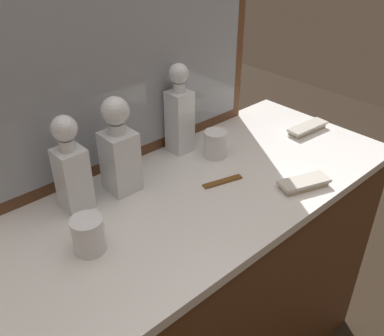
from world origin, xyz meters
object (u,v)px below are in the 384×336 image
at_px(silver_brush_far_right, 307,128).
at_px(silver_brush_rear, 304,183).
at_px(crystal_decanter_right, 120,154).
at_px(crystal_decanter_far_right, 180,117).
at_px(tortoiseshell_comb, 223,181).
at_px(crystal_decanter_rear, 72,173).
at_px(crystal_tumbler_center, 215,145).
at_px(crystal_tumbler_left, 89,236).

bearing_deg(silver_brush_far_right, silver_brush_rear, -146.68).
bearing_deg(crystal_decanter_right, crystal_decanter_far_right, 12.64).
bearing_deg(tortoiseshell_comb, silver_brush_rear, -48.05).
xyz_separation_m(crystal_decanter_rear, tortoiseshell_comb, (0.38, -0.18, -0.10)).
bearing_deg(crystal_decanter_far_right, crystal_tumbler_center, -61.65).
relative_size(crystal_tumbler_left, silver_brush_rear, 0.55).
relative_size(crystal_decanter_far_right, crystal_tumbler_center, 3.39).
height_order(crystal_tumbler_left, crystal_tumbler_center, crystal_tumbler_left).
height_order(crystal_decanter_far_right, tortoiseshell_comb, crystal_decanter_far_right).
height_order(crystal_decanter_far_right, silver_brush_far_right, crystal_decanter_far_right).
bearing_deg(silver_brush_far_right, crystal_tumbler_left, -179.10).
height_order(crystal_decanter_rear, silver_brush_far_right, crystal_decanter_rear).
bearing_deg(crystal_decanter_rear, silver_brush_far_right, -10.57).
bearing_deg(silver_brush_rear, crystal_tumbler_center, 101.84).
distance_m(crystal_decanter_rear, silver_brush_far_right, 0.86).
bearing_deg(silver_brush_far_right, crystal_tumbler_center, 165.12).
height_order(crystal_decanter_right, silver_brush_far_right, crystal_decanter_right).
bearing_deg(crystal_tumbler_left, silver_brush_far_right, 0.90).
distance_m(crystal_decanter_right, crystal_tumbler_left, 0.27).
bearing_deg(crystal_decanter_right, crystal_tumbler_left, -141.78).
xyz_separation_m(crystal_decanter_far_right, crystal_tumbler_left, (-0.47, -0.22, -0.08)).
bearing_deg(tortoiseshell_comb, crystal_tumbler_center, 53.18).
bearing_deg(silver_brush_rear, crystal_decanter_far_right, 106.52).
bearing_deg(tortoiseshell_comb, silver_brush_far_right, 3.36).
bearing_deg(crystal_tumbler_center, silver_brush_rear, -78.16).
bearing_deg(crystal_tumbler_left, crystal_decanter_right, 38.22).
relative_size(crystal_decanter_rear, silver_brush_far_right, 1.58).
bearing_deg(crystal_decanter_rear, crystal_tumbler_center, -7.08).
xyz_separation_m(crystal_tumbler_center, silver_brush_far_right, (0.37, -0.10, -0.03)).
relative_size(crystal_decanter_far_right, silver_brush_far_right, 1.74).
height_order(crystal_decanter_right, crystal_tumbler_left, crystal_decanter_right).
relative_size(crystal_tumbler_center, silver_brush_rear, 0.54).
distance_m(crystal_decanter_rear, silver_brush_rear, 0.65).
distance_m(crystal_decanter_rear, crystal_tumbler_left, 0.19).
relative_size(crystal_tumbler_center, silver_brush_far_right, 0.51).
height_order(silver_brush_far_right, tortoiseshell_comb, silver_brush_far_right).
distance_m(crystal_tumbler_left, silver_brush_rear, 0.62).
xyz_separation_m(crystal_decanter_far_right, silver_brush_far_right, (0.43, -0.21, -0.11)).
xyz_separation_m(silver_brush_far_right, silver_brush_rear, (-0.31, -0.20, 0.00)).
bearing_deg(crystal_decanter_rear, crystal_decanter_right, -4.76).
xyz_separation_m(crystal_decanter_far_right, crystal_tumbler_center, (0.06, -0.11, -0.08)).
bearing_deg(tortoiseshell_comb, crystal_decanter_far_right, 81.19).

